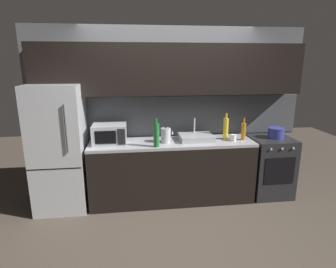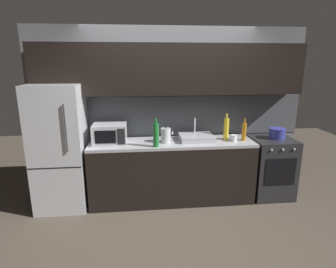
{
  "view_description": "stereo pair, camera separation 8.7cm",
  "coord_description": "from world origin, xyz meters",
  "px_view_note": "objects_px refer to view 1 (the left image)",
  "views": [
    {
      "loc": [
        -0.55,
        -2.9,
        2.02
      ],
      "look_at": [
        -0.06,
        0.9,
        1.01
      ],
      "focal_mm": 30.0,
      "sensor_mm": 36.0,
      "label": 1
    },
    {
      "loc": [
        -0.46,
        -2.91,
        2.02
      ],
      "look_at": [
        -0.06,
        0.9,
        1.01
      ],
      "focal_mm": 30.0,
      "sensor_mm": 36.0,
      "label": 2
    }
  ],
  "objects_px": {
    "wine_bottle_amber": "(243,131)",
    "mug_white": "(233,138)",
    "refrigerator": "(59,148)",
    "wine_bottle_green": "(156,135)",
    "kettle": "(166,135)",
    "oven_range": "(269,166)",
    "microwave": "(110,134)",
    "wine_bottle_yellow": "(226,128)",
    "cooking_pot": "(276,133)"
  },
  "relations": [
    {
      "from": "wine_bottle_amber",
      "to": "mug_white",
      "type": "height_order",
      "value": "wine_bottle_amber"
    },
    {
      "from": "refrigerator",
      "to": "wine_bottle_green",
      "type": "bearing_deg",
      "value": -9.6
    },
    {
      "from": "kettle",
      "to": "wine_bottle_green",
      "type": "distance_m",
      "value": 0.25
    },
    {
      "from": "oven_range",
      "to": "microwave",
      "type": "height_order",
      "value": "microwave"
    },
    {
      "from": "oven_range",
      "to": "kettle",
      "type": "relative_size",
      "value": 3.92
    },
    {
      "from": "kettle",
      "to": "wine_bottle_amber",
      "type": "height_order",
      "value": "wine_bottle_amber"
    },
    {
      "from": "kettle",
      "to": "wine_bottle_yellow",
      "type": "bearing_deg",
      "value": 3.27
    },
    {
      "from": "wine_bottle_amber",
      "to": "wine_bottle_yellow",
      "type": "height_order",
      "value": "wine_bottle_yellow"
    },
    {
      "from": "kettle",
      "to": "mug_white",
      "type": "bearing_deg",
      "value": -2.76
    },
    {
      "from": "oven_range",
      "to": "wine_bottle_green",
      "type": "bearing_deg",
      "value": -172.84
    },
    {
      "from": "wine_bottle_yellow",
      "to": "kettle",
      "type": "bearing_deg",
      "value": -176.73
    },
    {
      "from": "refrigerator",
      "to": "kettle",
      "type": "distance_m",
      "value": 1.47
    },
    {
      "from": "wine_bottle_yellow",
      "to": "mug_white",
      "type": "height_order",
      "value": "wine_bottle_yellow"
    },
    {
      "from": "microwave",
      "to": "mug_white",
      "type": "relative_size",
      "value": 4.88
    },
    {
      "from": "oven_range",
      "to": "mug_white",
      "type": "xyz_separation_m",
      "value": [
        -0.63,
        -0.08,
        0.5
      ]
    },
    {
      "from": "wine_bottle_green",
      "to": "wine_bottle_amber",
      "type": "distance_m",
      "value": 1.29
    },
    {
      "from": "refrigerator",
      "to": "wine_bottle_yellow",
      "type": "relative_size",
      "value": 4.49
    },
    {
      "from": "microwave",
      "to": "wine_bottle_amber",
      "type": "xyz_separation_m",
      "value": [
        1.91,
        -0.06,
        -0.0
      ]
    },
    {
      "from": "wine_bottle_green",
      "to": "cooking_pot",
      "type": "height_order",
      "value": "wine_bottle_green"
    },
    {
      "from": "microwave",
      "to": "wine_bottle_green",
      "type": "relative_size",
      "value": 1.18
    },
    {
      "from": "wine_bottle_amber",
      "to": "wine_bottle_yellow",
      "type": "relative_size",
      "value": 0.83
    },
    {
      "from": "kettle",
      "to": "wine_bottle_green",
      "type": "xyz_separation_m",
      "value": [
        -0.15,
        -0.19,
        0.06
      ]
    },
    {
      "from": "microwave",
      "to": "wine_bottle_yellow",
      "type": "relative_size",
      "value": 1.19
    },
    {
      "from": "kettle",
      "to": "mug_white",
      "type": "xyz_separation_m",
      "value": [
        0.97,
        -0.05,
        -0.06
      ]
    },
    {
      "from": "microwave",
      "to": "cooking_pot",
      "type": "height_order",
      "value": "microwave"
    },
    {
      "from": "cooking_pot",
      "to": "wine_bottle_amber",
      "type": "bearing_deg",
      "value": -175.04
    },
    {
      "from": "wine_bottle_green",
      "to": "oven_range",
      "type": "bearing_deg",
      "value": 7.16
    },
    {
      "from": "oven_range",
      "to": "wine_bottle_green",
      "type": "distance_m",
      "value": 1.87
    },
    {
      "from": "cooking_pot",
      "to": "wine_bottle_yellow",
      "type": "bearing_deg",
      "value": 178.59
    },
    {
      "from": "refrigerator",
      "to": "wine_bottle_yellow",
      "type": "xyz_separation_m",
      "value": [
        2.34,
        0.02,
        0.2
      ]
    },
    {
      "from": "wine_bottle_yellow",
      "to": "microwave",
      "type": "bearing_deg",
      "value": -179.97
    },
    {
      "from": "wine_bottle_amber",
      "to": "cooking_pot",
      "type": "height_order",
      "value": "wine_bottle_amber"
    },
    {
      "from": "microwave",
      "to": "kettle",
      "type": "height_order",
      "value": "microwave"
    },
    {
      "from": "wine_bottle_yellow",
      "to": "mug_white",
      "type": "bearing_deg",
      "value": -48.74
    },
    {
      "from": "microwave",
      "to": "kettle",
      "type": "distance_m",
      "value": 0.78
    },
    {
      "from": "wine_bottle_amber",
      "to": "wine_bottle_yellow",
      "type": "distance_m",
      "value": 0.26
    },
    {
      "from": "oven_range",
      "to": "microwave",
      "type": "xyz_separation_m",
      "value": [
        -2.38,
        0.02,
        0.58
      ]
    },
    {
      "from": "kettle",
      "to": "wine_bottle_amber",
      "type": "xyz_separation_m",
      "value": [
        1.13,
        -0.01,
        0.03
      ]
    },
    {
      "from": "refrigerator",
      "to": "microwave",
      "type": "height_order",
      "value": "refrigerator"
    },
    {
      "from": "cooking_pot",
      "to": "wine_bottle_green",
      "type": "bearing_deg",
      "value": -173.01
    },
    {
      "from": "kettle",
      "to": "oven_range",
      "type": "bearing_deg",
      "value": 1.08
    },
    {
      "from": "kettle",
      "to": "mug_white",
      "type": "height_order",
      "value": "kettle"
    },
    {
      "from": "mug_white",
      "to": "kettle",
      "type": "bearing_deg",
      "value": 177.24
    },
    {
      "from": "microwave",
      "to": "kettle",
      "type": "relative_size",
      "value": 2.0
    },
    {
      "from": "kettle",
      "to": "wine_bottle_yellow",
      "type": "relative_size",
      "value": 0.6
    },
    {
      "from": "refrigerator",
      "to": "microwave",
      "type": "distance_m",
      "value": 0.7
    },
    {
      "from": "refrigerator",
      "to": "wine_bottle_green",
      "type": "relative_size",
      "value": 4.44
    },
    {
      "from": "oven_range",
      "to": "kettle",
      "type": "distance_m",
      "value": 1.7
    },
    {
      "from": "oven_range",
      "to": "mug_white",
      "type": "height_order",
      "value": "mug_white"
    },
    {
      "from": "refrigerator",
      "to": "microwave",
      "type": "relative_size",
      "value": 3.76
    }
  ]
}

